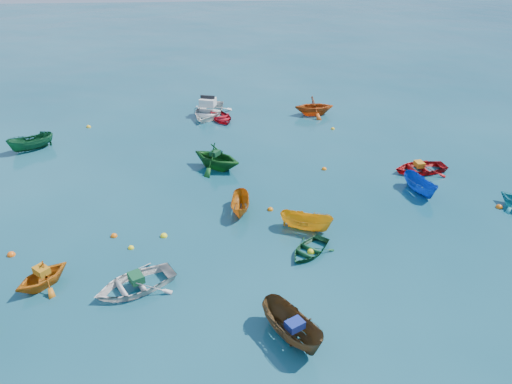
{
  "coord_description": "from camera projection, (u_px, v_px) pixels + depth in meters",
  "views": [
    {
      "loc": [
        -1.9,
        -19.51,
        14.04
      ],
      "look_at": [
        0.0,
        5.0,
        0.4
      ],
      "focal_mm": 35.0,
      "sensor_mm": 36.0,
      "label": 1
    }
  ],
  "objects": [
    {
      "name": "buoy_or_b",
      "position": [
        270.0,
        210.0,
        27.17
      ],
      "size": [
        0.33,
        0.33,
        0.33
      ],
      "primitive_type": "sphere",
      "color": "orange",
      "rests_on": "ground"
    },
    {
      "name": "dinghy_green_n",
      "position": [
        217.0,
        168.0,
        31.69
      ],
      "size": [
        4.4,
        4.29,
        1.76
      ],
      "primitive_type": "imported",
      "rotation": [
        0.0,
        0.0,
        0.95
      ],
      "color": "#13541A",
      "rests_on": "ground"
    },
    {
      "name": "sampan_yellow_mid",
      "position": [
        306.0,
        229.0,
        25.49
      ],
      "size": [
        2.94,
        2.03,
        1.06
      ],
      "primitive_type": "imported",
      "rotation": [
        0.0,
        0.0,
        1.17
      ],
      "color": "#F0A615",
      "rests_on": "ground"
    },
    {
      "name": "sampan_brown_mid",
      "position": [
        292.0,
        338.0,
        18.93
      ],
      "size": [
        2.67,
        3.45,
        1.26
      ],
      "primitive_type": "imported",
      "rotation": [
        0.0,
        0.0,
        0.51
      ],
      "color": "#52391D",
      "rests_on": "ground"
    },
    {
      "name": "buoy_or_e",
      "position": [
        324.0,
        169.0,
        31.52
      ],
      "size": [
        0.32,
        0.32,
        0.32
      ],
      "primitive_type": "sphere",
      "color": "orange",
      "rests_on": "ground"
    },
    {
      "name": "dinghy_green_e",
      "position": [
        309.0,
        253.0,
        23.73
      ],
      "size": [
        3.05,
        3.11,
        0.53
      ],
      "primitive_type": "imported",
      "rotation": [
        0.0,
        0.0,
        -0.73
      ],
      "color": "#104524",
      "rests_on": "ground"
    },
    {
      "name": "sampan_orange_n",
      "position": [
        241.0,
        212.0,
        27.03
      ],
      "size": [
        1.24,
        2.68,
        1.0
      ],
      "primitive_type": "imported",
      "rotation": [
        0.0,
        0.0,
        -0.1
      ],
      "color": "#BC6511",
      "rests_on": "ground"
    },
    {
      "name": "buoy_ye_c",
      "position": [
        164.0,
        236.0,
        24.94
      ],
      "size": [
        0.36,
        0.36,
        0.36
      ],
      "primitive_type": "sphere",
      "color": "#FFF21A",
      "rests_on": "ground"
    },
    {
      "name": "ground",
      "position": [
        264.0,
        250.0,
        23.95
      ],
      "size": [
        160.0,
        160.0,
        0.0
      ],
      "primitive_type": "plane",
      "color": "#0A3D4C",
      "rests_on": "ground"
    },
    {
      "name": "tarp_orange_b",
      "position": [
        419.0,
        164.0,
        31.04
      ],
      "size": [
        0.57,
        0.7,
        0.31
      ],
      "primitive_type": "cube",
      "rotation": [
        0.0,
        0.0,
        -1.45
      ],
      "color": "orange",
      "rests_on": "dinghy_red_ne"
    },
    {
      "name": "dinghy_orange_far",
      "position": [
        314.0,
        115.0,
        40.22
      ],
      "size": [
        3.14,
        2.72,
        1.63
      ],
      "primitive_type": "imported",
      "rotation": [
        0.0,
        0.0,
        1.59
      ],
      "color": "#BD4B11",
      "rests_on": "ground"
    },
    {
      "name": "motorboat_white",
      "position": [
        208.0,
        115.0,
        40.09
      ],
      "size": [
        4.34,
        5.24,
        1.54
      ],
      "primitive_type": "imported",
      "rotation": [
        0.0,
        0.0,
        -0.27
      ],
      "color": "silver",
      "rests_on": "ground"
    },
    {
      "name": "buoy_ye_a",
      "position": [
        311.0,
        252.0,
        23.76
      ],
      "size": [
        0.37,
        0.37,
        0.37
      ],
      "primitive_type": "sphere",
      "color": "yellow",
      "rests_on": "ground"
    },
    {
      "name": "sampan_blue_far",
      "position": [
        419.0,
        192.0,
        28.91
      ],
      "size": [
        1.7,
        2.92,
        1.06
      ],
      "primitive_type": "imported",
      "rotation": [
        0.0,
        0.0,
        0.26
      ],
      "color": "#0E44B4",
      "rests_on": "ground"
    },
    {
      "name": "dinghy_red_ne",
      "position": [
        419.0,
        171.0,
        31.3
      ],
      "size": [
        3.6,
        2.77,
        0.69
      ],
      "primitive_type": "imported",
      "rotation": [
        0.0,
        0.0,
        -1.45
      ],
      "color": "#A90E0F",
      "rests_on": "ground"
    },
    {
      "name": "sampan_green_far",
      "position": [
        33.0,
        150.0,
        34.16
      ],
      "size": [
        3.19,
        2.55,
        1.17
      ],
      "primitive_type": "imported",
      "rotation": [
        0.0,
        0.0,
        -1.03
      ],
      "color": "#13542C",
      "rests_on": "ground"
    },
    {
      "name": "buoy_ye_e",
      "position": [
        333.0,
        129.0,
        37.47
      ],
      "size": [
        0.29,
        0.29,
        0.29
      ],
      "primitive_type": "sphere",
      "color": "yellow",
      "rests_on": "ground"
    },
    {
      "name": "tarp_blue_a",
      "position": [
        295.0,
        325.0,
        18.44
      ],
      "size": [
        0.81,
        0.75,
        0.32
      ],
      "primitive_type": "cube",
      "rotation": [
        0.0,
        0.0,
        0.51
      ],
      "color": "navy",
      "rests_on": "sampan_brown_mid"
    },
    {
      "name": "buoy_ye_b",
      "position": [
        131.0,
        248.0,
        24.05
      ],
      "size": [
        0.29,
        0.29,
        0.29
      ],
      "primitive_type": "sphere",
      "color": "yellow",
      "rests_on": "ground"
    },
    {
      "name": "tarp_green_b",
      "position": [
        215.0,
        153.0,
        31.24
      ],
      "size": [
        0.74,
        0.77,
        0.3
      ],
      "primitive_type": "cube",
      "rotation": [
        0.0,
        0.0,
        0.95
      ],
      "color": "#104121",
      "rests_on": "dinghy_green_n"
    },
    {
      "name": "buoy_ye_d",
      "position": [
        89.0,
        127.0,
        37.82
      ],
      "size": [
        0.35,
        0.35,
        0.35
      ],
      "primitive_type": "sphere",
      "color": "yellow",
      "rests_on": "ground"
    },
    {
      "name": "dinghy_red_far",
      "position": [
        222.0,
        120.0,
        39.17
      ],
      "size": [
        2.95,
        3.44,
        0.6
      ],
      "primitive_type": "imported",
      "rotation": [
        0.0,
        0.0,
        0.35
      ],
      "color": "#AA0E1A",
      "rests_on": "ground"
    },
    {
      "name": "tarp_orange_a",
      "position": [
        41.0,
        270.0,
        21.26
      ],
      "size": [
        0.81,
        0.79,
        0.31
      ],
      "primitive_type": "cube",
      "rotation": [
        0.0,
        0.0,
        -0.72
      ],
      "color": "#C07513",
      "rests_on": "dinghy_orange_w"
    },
    {
      "name": "dinghy_orange_w",
      "position": [
        44.0,
        286.0,
        21.61
      ],
      "size": [
        3.2,
        3.23,
        1.29
      ],
      "primitive_type": "imported",
      "rotation": [
        0.0,
        0.0,
        -0.72
      ],
      "color": "orange",
      "rests_on": "ground"
    },
    {
      "name": "buoy_or_c",
      "position": [
        114.0,
        236.0,
        24.93
      ],
      "size": [
        0.34,
        0.34,
        0.34
      ],
      "primitive_type": "sphere",
      "color": "orange",
      "rests_on": "ground"
    },
    {
      "name": "dinghy_white_near",
      "position": [
        135.0,
        288.0,
        21.46
      ],
      "size": [
        4.29,
        3.9,
        0.73
      ],
      "primitive_type": "imported",
      "rotation": [
        0.0,
        0.0,
        -1.06
      ],
      "color": "beige",
      "rests_on": "ground"
    },
    {
      "name": "buoy_or_a",
      "position": [
        11.0,
        255.0,
        23.55
      ],
      "size": [
        0.38,
        0.38,
        0.38
      ],
      "primitive_type": "sphere",
      "color": "#FE600D",
      "rests_on": "ground"
    },
    {
      "name": "buoy_or_d",
      "position": [
        499.0,
        208.0,
        27.4
      ],
      "size": [
        0.37,
        0.37,
        0.37
      ],
      "primitive_type": "sphere",
      "color": "#D55E0B",
      "rests_on": "ground"
    },
    {
      "name": "tarp_green_a",
      "position": [
        136.0,
        278.0,
        21.24
      ],
      "size": [
        0.81,
        0.88,
        0.34
      ],
      "primitive_type": "cube",
      "rotation": [
        0.0,
        0.0,
        -1.06
      ],
      "color": "#134E2B",
      "rests_on": "dinghy_white_near"
    }
  ]
}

